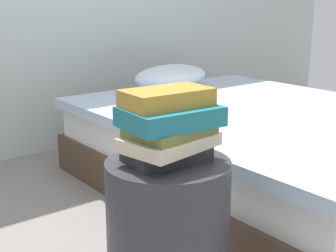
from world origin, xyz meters
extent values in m
cube|color=#4C3828|center=(1.11, 0.58, 0.11)|extent=(1.53, 2.02, 0.22)
cube|color=white|center=(1.11, 0.58, 0.31)|extent=(1.47, 1.94, 0.18)
cube|color=silver|center=(1.11, 0.58, 0.43)|extent=(1.56, 1.98, 0.06)
ellipsoid|color=silver|center=(1.13, 1.38, 0.54)|extent=(0.56, 0.29, 0.16)
cylinder|color=#333338|center=(0.00, 0.00, 0.28)|extent=(0.40, 0.40, 0.56)
cube|color=#28282D|center=(0.00, 0.01, 0.58)|extent=(0.27, 0.19, 0.04)
cube|color=beige|center=(0.00, -0.01, 0.62)|extent=(0.31, 0.23, 0.04)
cube|color=olive|center=(0.00, -0.01, 0.66)|extent=(0.26, 0.21, 0.03)
cube|color=#1E727F|center=(0.00, -0.01, 0.70)|extent=(0.30, 0.22, 0.06)
cube|color=#B7842D|center=(0.00, 0.01, 0.76)|extent=(0.28, 0.17, 0.05)
camera|label=1|loc=(-0.89, -1.11, 1.05)|focal=51.47mm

